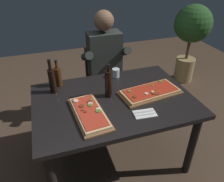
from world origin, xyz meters
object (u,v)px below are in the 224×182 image
dining_table (114,107)px  oil_bottle_amber (58,76)px  diner_chair (103,77)px  vinegar_bottle_green (52,80)px  potted_plant_corner (191,32)px  pizza_rectangular_left (89,113)px  wine_bottle_dark (109,84)px  pizza_rectangular_front (150,92)px  tumbler_near_camera (116,73)px  seated_diner (106,63)px

dining_table → oil_bottle_amber: bearing=138.3°
diner_chair → vinegar_bottle_green: bearing=-138.0°
oil_bottle_amber → diner_chair: 0.83m
vinegar_bottle_green → potted_plant_corner: (2.14, 0.93, -0.05)m
pizza_rectangular_left → wine_bottle_dark: 0.33m
potted_plant_corner → pizza_rectangular_front: bearing=-136.6°
vinegar_bottle_green → tumbler_near_camera: 0.66m
tumbler_near_camera → potted_plant_corner: potted_plant_corner is taller
dining_table → potted_plant_corner: size_ratio=1.14×
seated_diner → dining_table: bearing=-101.3°
tumbler_near_camera → seated_diner: (-0.00, 0.36, -0.04)m
tumbler_near_camera → dining_table: bearing=-111.5°
dining_table → wine_bottle_dark: (-0.03, 0.06, 0.23)m
pizza_rectangular_front → pizza_rectangular_left: same height
vinegar_bottle_green → diner_chair: vinegar_bottle_green is taller
diner_chair → seated_diner: seated_diner is taller
oil_bottle_amber → diner_chair: (0.58, 0.47, -0.35)m
oil_bottle_amber → diner_chair: bearing=39.2°
vinegar_bottle_green → seated_diner: 0.80m
tumbler_near_camera → seated_diner: 0.36m
oil_bottle_amber → vinegar_bottle_green: (-0.06, -0.11, 0.03)m
oil_bottle_amber → tumbler_near_camera: (0.58, -0.01, -0.06)m
pizza_rectangular_left → tumbler_near_camera: 0.68m
oil_bottle_amber → vinegar_bottle_green: bearing=-120.1°
pizza_rectangular_left → vinegar_bottle_green: (-0.23, 0.44, 0.11)m
pizza_rectangular_front → potted_plant_corner: (1.31, 1.24, 0.06)m
pizza_rectangular_left → dining_table: bearing=31.7°
oil_bottle_amber → seated_diner: bearing=31.2°
pizza_rectangular_left → vinegar_bottle_green: 0.51m
pizza_rectangular_left → seated_diner: bearing=65.7°
diner_chair → wine_bottle_dark: bearing=-102.5°
dining_table → vinegar_bottle_green: (-0.49, 0.28, 0.22)m
tumbler_near_camera → seated_diner: bearing=90.5°
seated_diner → tumbler_near_camera: bearing=-89.5°
dining_table → oil_bottle_amber: 0.61m
dining_table → potted_plant_corner: potted_plant_corner is taller
pizza_rectangular_left → diner_chair: diner_chair is taller
oil_bottle_amber → diner_chair: size_ratio=0.31×
pizza_rectangular_front → dining_table: bearing=175.3°
pizza_rectangular_left → tumbler_near_camera: tumbler_near_camera is taller
wine_bottle_dark → vinegar_bottle_green: 0.51m
tumbler_near_camera → diner_chair: size_ratio=0.10×
vinegar_bottle_green → wine_bottle_dark: bearing=-25.8°
pizza_rectangular_left → wine_bottle_dark: bearing=43.3°
wine_bottle_dark → oil_bottle_amber: size_ratio=1.18×
vinegar_bottle_green → tumbler_near_camera: size_ratio=3.67×
dining_table → seated_diner: (0.15, 0.74, 0.10)m
oil_bottle_amber → wine_bottle_dark: bearing=-39.3°
seated_diner → pizza_rectangular_left: bearing=-114.3°
tumbler_near_camera → diner_chair: 0.56m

